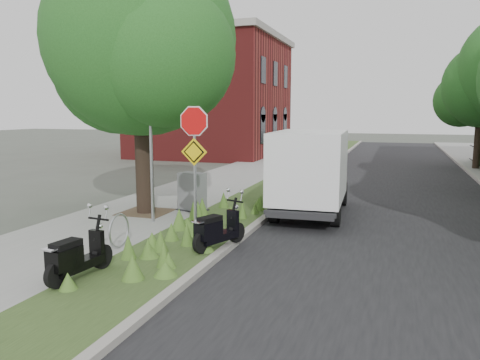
# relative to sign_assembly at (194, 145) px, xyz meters

# --- Properties ---
(ground) EXTENTS (120.00, 120.00, 0.00)m
(ground) POSITION_rel_sign_assembly_xyz_m (1.40, -0.58, -2.33)
(ground) COLOR #4C5147
(ground) RESTS_ON ground
(sidewalk_near) EXTENTS (3.50, 60.00, 0.12)m
(sidewalk_near) POSITION_rel_sign_assembly_xyz_m (-2.85, 9.42, -2.27)
(sidewalk_near) COLOR gray
(sidewalk_near) RESTS_ON ground
(verge) EXTENTS (2.00, 60.00, 0.12)m
(verge) POSITION_rel_sign_assembly_xyz_m (-0.10, 9.42, -2.27)
(verge) COLOR #30481F
(verge) RESTS_ON ground
(kerb_near) EXTENTS (0.20, 60.00, 0.13)m
(kerb_near) POSITION_rel_sign_assembly_xyz_m (0.90, 9.42, -2.26)
(kerb_near) COLOR #9E9991
(kerb_near) RESTS_ON ground
(road) EXTENTS (7.00, 60.00, 0.01)m
(road) POSITION_rel_sign_assembly_xyz_m (4.40, 9.42, -2.32)
(road) COLOR black
(road) RESTS_ON ground
(street_tree_main) EXTENTS (6.21, 5.54, 7.66)m
(street_tree_main) POSITION_rel_sign_assembly_xyz_m (-2.68, 2.28, 2.48)
(street_tree_main) COLOR black
(street_tree_main) RESTS_ON ground
(bare_post) EXTENTS (0.08, 0.08, 4.00)m
(bare_post) POSITION_rel_sign_assembly_xyz_m (-1.80, 1.22, -0.21)
(bare_post) COLOR #A5A8AD
(bare_post) RESTS_ON ground
(bike_hoop) EXTENTS (0.06, 0.78, 0.77)m
(bike_hoop) POSITION_rel_sign_assembly_xyz_m (-1.30, -1.18, -1.83)
(bike_hoop) COLOR #A5A8AD
(bike_hoop) RESTS_ON ground
(sign_assembly) EXTENTS (0.94, 0.08, 3.22)m
(sign_assembly) POSITION_rel_sign_assembly_xyz_m (0.00, 0.00, 0.00)
(sign_assembly) COLOR #A5A8AD
(sign_assembly) RESTS_ON ground
(brick_building) EXTENTS (9.40, 10.40, 8.30)m
(brick_building) POSITION_rel_sign_assembly_xyz_m (-8.10, 21.42, 1.88)
(brick_building) COLOR maroon
(brick_building) RESTS_ON ground
(far_tree_c) EXTENTS (4.37, 3.89, 5.93)m
(far_tree_c) POSITION_rel_sign_assembly_xyz_m (8.34, 17.46, 1.63)
(far_tree_c) COLOR black
(far_tree_c) RESTS_ON ground
(scooter_near) EXTENTS (0.44, 1.59, 0.76)m
(scooter_near) POSITION_rel_sign_assembly_xyz_m (-0.92, -3.21, -1.84)
(scooter_near) COLOR black
(scooter_near) RESTS_ON ground
(scooter_far) EXTENTS (0.74, 1.50, 0.75)m
(scooter_far) POSITION_rel_sign_assembly_xyz_m (0.74, -0.65, -1.84)
(scooter_far) COLOR black
(scooter_far) RESTS_ON ground
(box_truck) EXTENTS (2.09, 4.84, 2.15)m
(box_truck) POSITION_rel_sign_assembly_xyz_m (2.01, 3.97, -0.92)
(box_truck) COLOR #262628
(box_truck) RESTS_ON ground
(utility_cabinet) EXTENTS (0.99, 0.80, 1.15)m
(utility_cabinet) POSITION_rel_sign_assembly_xyz_m (-1.40, 2.92, -1.66)
(utility_cabinet) COLOR #262628
(utility_cabinet) RESTS_ON ground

